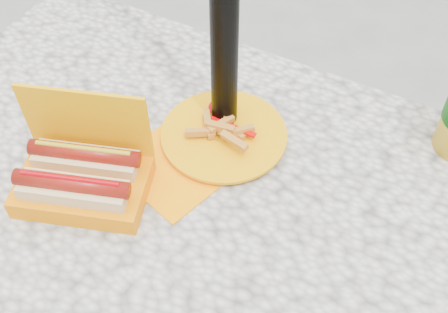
% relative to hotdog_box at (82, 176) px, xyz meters
% --- Properties ---
extents(picnic_table, '(1.20, 0.80, 0.75)m').
position_rel_hotdog_box_xyz_m(picnic_table, '(0.14, 0.11, -0.15)').
color(picnic_table, beige).
rests_on(picnic_table, ground).
extents(hotdog_box, '(0.26, 0.22, 0.19)m').
position_rel_hotdog_box_xyz_m(hotdog_box, '(0.00, 0.00, 0.00)').
color(hotdog_box, '#E99800').
rests_on(hotdog_box, picnic_table).
extents(fries_plate, '(0.29, 0.34, 0.05)m').
position_rel_hotdog_box_xyz_m(fries_plate, '(0.15, 0.22, -0.03)').
color(fries_plate, '#FF8F00').
rests_on(fries_plate, picnic_table).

